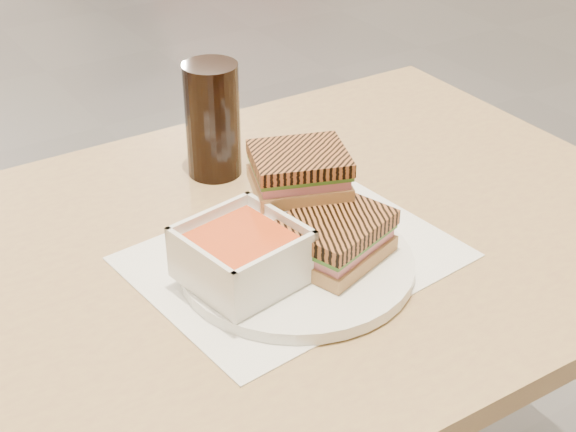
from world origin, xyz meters
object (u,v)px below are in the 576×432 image
main_table (209,337)px  panini_lower (335,237)px  plate (297,264)px  cola_glass (213,120)px  soup_bowl (242,257)px

main_table → panini_lower: panini_lower is taller
main_table → panini_lower: bearing=-37.8°
plate → panini_lower: 0.05m
plate → cola_glass: (0.03, 0.26, 0.07)m
soup_bowl → panini_lower: size_ratio=0.96×
soup_bowl → cola_glass: bearing=67.9°
cola_glass → panini_lower: bearing=-89.0°
cola_glass → plate: bearing=-97.5°
panini_lower → main_table: bearing=142.2°
soup_bowl → panini_lower: (0.11, -0.02, -0.00)m
main_table → cola_glass: bearing=58.0°
main_table → soup_bowl: (0.01, -0.07, 0.16)m
main_table → panini_lower: (0.12, -0.09, 0.16)m
main_table → cola_glass: cola_glass is taller
main_table → soup_bowl: 0.17m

